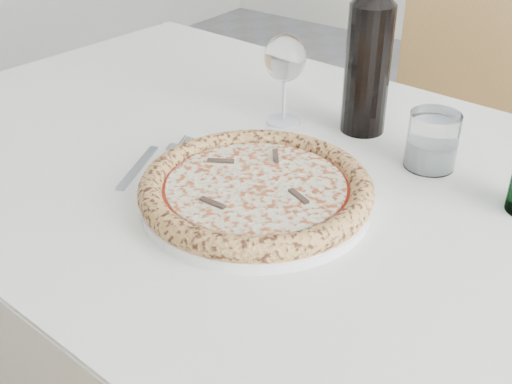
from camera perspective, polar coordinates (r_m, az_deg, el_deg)
dining_table at (r=1.02m, az=3.32°, el=-2.68°), size 1.57×0.99×0.76m
chair_far at (r=1.67m, az=18.94°, el=4.17°), size 0.55×0.55×0.93m
plate at (r=0.91m, az=0.00°, el=-0.61°), size 0.33×0.33×0.02m
pizza at (r=0.90m, az=-0.00°, el=0.35°), size 0.33×0.33×0.03m
fork at (r=1.03m, az=-9.40°, el=2.76°), size 0.07×0.20×0.00m
wine_glass at (r=1.11m, az=2.61°, el=11.62°), size 0.07×0.07×0.16m
tumbler at (r=1.03m, az=15.36°, el=4.12°), size 0.08×0.08×0.09m
wine_bottle at (r=1.09m, az=9.98°, el=11.81°), size 0.08×0.08×0.31m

